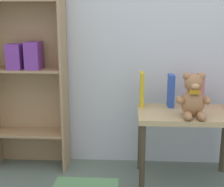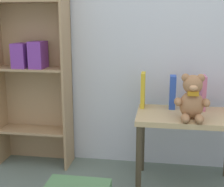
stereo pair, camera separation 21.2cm
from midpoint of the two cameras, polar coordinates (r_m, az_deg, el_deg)
The scene contains 7 objects.
wall_back at distance 2.51m, azimuth 11.28°, elevation 14.70°, with size 4.80×0.06×2.50m.
bookshelf_side at distance 2.55m, azimuth -12.12°, elevation 6.84°, with size 0.60×0.24×1.60m.
display_table at distance 2.27m, azimuth 16.31°, elevation -5.56°, with size 0.71×0.44×0.54m.
teddy_bear at distance 2.11m, azimuth 17.25°, elevation -0.98°, with size 0.23×0.21×0.30m.
book_standing_yellow at distance 2.33m, azimuth 8.28°, elevation 0.62°, with size 0.03×0.13×0.26m, color gold.
book_standing_blue at distance 2.34m, azimuth 13.58°, elevation 0.24°, with size 0.04×0.11×0.24m, color #2D51B7.
book_standing_pink at distance 2.37m, azimuth 18.78°, elevation 0.14°, with size 0.03×0.14×0.25m, color #D17093.
Camera 2 is at (0.02, -1.13, 1.17)m, focal length 50.00 mm.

